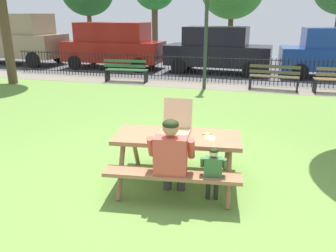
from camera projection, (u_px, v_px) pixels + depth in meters
ground at (200, 139)px, 6.90m from camera, size 28.00×12.20×0.02m
cobblestone_walkway at (228, 87)px, 11.82m from camera, size 28.00×1.40×0.01m
street_asphalt at (238, 68)px, 16.01m from camera, size 28.00×7.76×0.01m
picnic_table_foreground at (177, 147)px, 4.86m from camera, size 1.98×1.70×0.79m
pizza_box_open at (176, 127)px, 4.88m from camera, size 0.46×0.51×0.48m
pizza_slice_on_table at (209, 136)px, 4.75m from camera, size 0.24×0.28×0.02m
adult_at_table at (171, 156)px, 4.38m from camera, size 0.63×0.63×1.19m
child_at_table at (213, 170)px, 4.32m from camera, size 0.34×0.34×0.84m
iron_fence_streetside at (231, 70)px, 12.31m from camera, size 18.14×0.03×0.97m
park_bench_left at (126, 71)px, 12.54m from camera, size 1.63×0.59×0.85m
park_bench_center at (274, 78)px, 11.18m from camera, size 1.62×0.57×0.85m
lamp_post_walkway at (207, 17)px, 10.79m from camera, size 0.28×0.28×3.78m
parked_car_far_left at (18, 38)px, 16.82m from camera, size 4.79×2.27×2.46m
parked_car_left at (113, 44)px, 15.55m from camera, size 4.61×1.97×2.08m
parked_car_center at (217, 49)px, 14.33m from camera, size 4.50×2.11×1.94m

